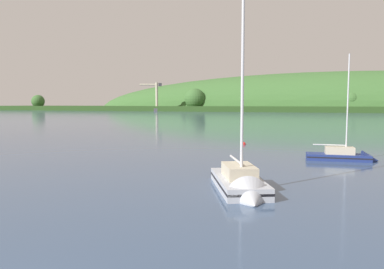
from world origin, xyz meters
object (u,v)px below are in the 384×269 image
(dockside_crane, at_px, (156,97))
(mooring_buoy_midchannel, at_px, (243,145))
(sailboat_near_mooring, at_px, (346,158))
(sailboat_midwater_white, at_px, (241,188))

(dockside_crane, distance_m, mooring_buoy_midchannel, 199.41)
(dockside_crane, height_order, sailboat_near_mooring, dockside_crane)
(dockside_crane, bearing_deg, sailboat_near_mooring, 99.22)
(sailboat_near_mooring, xyz_separation_m, mooring_buoy_midchannel, (-9.99, 10.24, -0.23))
(sailboat_near_mooring, bearing_deg, dockside_crane, 114.81)
(sailboat_midwater_white, relative_size, mooring_buoy_midchannel, 16.02)
(dockside_crane, height_order, sailboat_midwater_white, dockside_crane)
(dockside_crane, relative_size, sailboat_near_mooring, 1.93)
(dockside_crane, xyz_separation_m, mooring_buoy_midchannel, (77.36, -183.55, -9.40))
(dockside_crane, relative_size, mooring_buoy_midchannel, 25.76)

